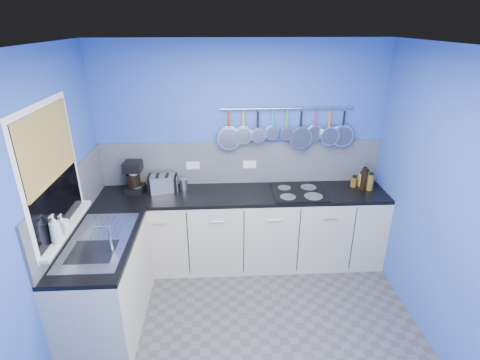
{
  "coord_description": "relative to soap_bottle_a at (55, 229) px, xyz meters",
  "views": [
    {
      "loc": [
        -0.22,
        -2.5,
        2.66
      ],
      "look_at": [
        -0.05,
        0.75,
        1.25
      ],
      "focal_mm": 27.72,
      "sensor_mm": 36.0,
      "label": 1
    }
  ],
  "objects": [
    {
      "name": "floor",
      "position": [
        1.53,
        -0.06,
        -1.18
      ],
      "size": [
        3.2,
        3.0,
        0.02
      ],
      "primitive_type": "cube",
      "color": "#47474C",
      "rests_on": "ground"
    },
    {
      "name": "ceiling",
      "position": [
        1.53,
        -0.06,
        1.34
      ],
      "size": [
        3.2,
        3.0,
        0.02
      ],
      "primitive_type": "cube",
      "color": "white",
      "rests_on": "ground"
    },
    {
      "name": "wall_back",
      "position": [
        1.53,
        1.45,
        0.08
      ],
      "size": [
        3.2,
        0.02,
        2.5
      ],
      "primitive_type": "cube",
      "color": "#3254B7",
      "rests_on": "ground"
    },
    {
      "name": "wall_left",
      "position": [
        -0.08,
        -0.06,
        0.08
      ],
      "size": [
        0.02,
        3.0,
        2.5
      ],
      "primitive_type": "cube",
      "color": "#3254B7",
      "rests_on": "ground"
    },
    {
      "name": "wall_right",
      "position": [
        3.14,
        -0.06,
        0.08
      ],
      "size": [
        0.02,
        3.0,
        2.5
      ],
      "primitive_type": "cube",
      "color": "#3254B7",
      "rests_on": "ground"
    },
    {
      "name": "backsplash_back",
      "position": [
        1.53,
        1.43,
        -0.02
      ],
      "size": [
        3.2,
        0.02,
        0.5
      ],
      "primitive_type": "cube",
      "color": "slate",
      "rests_on": "wall_back"
    },
    {
      "name": "backsplash_left",
      "position": [
        -0.06,
        0.54,
        -0.02
      ],
      "size": [
        0.02,
        1.8,
        0.5
      ],
      "primitive_type": "cube",
      "color": "slate",
      "rests_on": "wall_left"
    },
    {
      "name": "cabinet_run_back",
      "position": [
        1.53,
        1.14,
        -0.74
      ],
      "size": [
        3.2,
        0.6,
        0.86
      ],
      "primitive_type": "cube",
      "color": "#B9B09B",
      "rests_on": "ground"
    },
    {
      "name": "worktop_back",
      "position": [
        1.53,
        1.14,
        -0.29
      ],
      "size": [
        3.2,
        0.6,
        0.04
      ],
      "primitive_type": "cube",
      "color": "black",
      "rests_on": "cabinet_run_back"
    },
    {
      "name": "cabinet_run_left",
      "position": [
        0.23,
        0.24,
        -0.74
      ],
      "size": [
        0.6,
        1.2,
        0.86
      ],
      "primitive_type": "cube",
      "color": "#B9B09B",
      "rests_on": "ground"
    },
    {
      "name": "worktop_left",
      "position": [
        0.23,
        0.24,
        -0.29
      ],
      "size": [
        0.6,
        1.2,
        0.04
      ],
      "primitive_type": "cube",
      "color": "black",
      "rests_on": "cabinet_run_left"
    },
    {
      "name": "window_frame",
      "position": [
        -0.05,
        0.24,
        0.38
      ],
      "size": [
        0.01,
        1.0,
        1.1
      ],
      "primitive_type": "cube",
      "color": "white",
      "rests_on": "wall_left"
    },
    {
      "name": "window_glass",
      "position": [
        -0.04,
        0.24,
        0.38
      ],
      "size": [
        0.01,
        0.9,
        1.0
      ],
      "primitive_type": "cube",
      "color": "black",
      "rests_on": "wall_left"
    },
    {
      "name": "bamboo_blind",
      "position": [
        -0.03,
        0.24,
        0.61
      ],
      "size": [
        0.01,
        0.9,
        0.55
      ],
      "primitive_type": "cube",
      "color": "#99824C",
      "rests_on": "wall_left"
    },
    {
      "name": "window_sill",
      "position": [
        -0.02,
        0.24,
        -0.13
      ],
      "size": [
        0.1,
        0.98,
        0.03
      ],
      "primitive_type": "cube",
      "color": "white",
      "rests_on": "wall_left"
    },
    {
      "name": "sink_unit",
      "position": [
        0.23,
        0.24,
        -0.27
      ],
      "size": [
        0.5,
        0.95,
        0.01
      ],
      "primitive_type": "cube",
      "color": "silver",
      "rests_on": "worktop_left"
    },
    {
      "name": "mixer_tap",
      "position": [
        0.39,
        0.06,
        -0.14
      ],
      "size": [
        0.12,
        0.08,
        0.26
      ],
      "primitive_type": null,
      "color": "silver",
      "rests_on": "worktop_left"
    },
    {
      "name": "socket_left",
      "position": [
        0.98,
        1.41,
        -0.04
      ],
      "size": [
        0.15,
        0.01,
        0.09
      ],
      "primitive_type": "cube",
      "color": "white",
      "rests_on": "backsplash_back"
    },
    {
      "name": "socket_right",
      "position": [
        1.63,
        1.41,
        -0.04
      ],
      "size": [
        0.15,
        0.01,
        0.09
      ],
      "primitive_type": "cube",
      "color": "white",
      "rests_on": "backsplash_back"
    },
    {
      "name": "pot_rail",
      "position": [
        2.03,
        1.39,
        0.61
      ],
      "size": [
        1.45,
        0.02,
        0.02
      ],
      "primitive_type": "cylinder",
      "rotation": [
        0.0,
        1.57,
        0.0
      ],
      "color": "silver",
      "rests_on": "wall_back"
    },
    {
      "name": "soap_bottle_a",
      "position": [
        0.0,
        0.0,
        0.0
      ],
      "size": [
        0.11,
        0.11,
        0.24
      ],
      "primitive_type": "imported",
      "rotation": [
        0.0,
        0.0,
        -0.17
      ],
      "color": "white",
      "rests_on": "window_sill"
    },
    {
      "name": "soap_bottle_b",
      "position": [
        0.0,
        0.13,
        -0.03
      ],
      "size": [
        0.08,
        0.08,
        0.17
      ],
      "primitive_type": "imported",
      "rotation": [
        0.0,
        0.0,
        -0.03
      ],
      "color": "white",
      "rests_on": "window_sill"
    },
    {
      "name": "paper_towel",
      "position": [
        0.35,
        1.22,
        -0.14
      ],
      "size": [
        0.13,
        0.13,
        0.25
      ],
      "primitive_type": "cylinder",
      "rotation": [
        0.0,
        0.0,
        -0.21
      ],
      "color": "white",
      "rests_on": "worktop_back"
    },
    {
      "name": "coffee_maker",
      "position": [
        0.34,
        1.23,
        -0.1
      ],
      "size": [
        0.21,
        0.23,
        0.35
      ],
      "primitive_type": null,
      "rotation": [
        0.0,
        0.0,
        -0.05
      ],
      "color": "black",
      "rests_on": "worktop_back"
    },
    {
      "name": "toaster",
      "position": [
        0.65,
        1.23,
        -0.18
      ],
      "size": [
        0.33,
        0.24,
        0.19
      ],
      "primitive_type": "cube",
      "rotation": [
        0.0,
        0.0,
        0.28
      ],
      "color": "silver",
      "rests_on": "worktop_back"
    },
    {
      "name": "canister",
      "position": [
        0.88,
        1.26,
        -0.2
      ],
      "size": [
        0.11,
        0.11,
        0.13
      ],
      "primitive_type": "cylinder",
      "rotation": [
        0.0,
        0.0,
        0.23
      ],
      "color": "silver",
      "rests_on": "worktop_back"
    },
    {
      "name": "hob",
      "position": [
        2.15,
        1.1,
        -0.26
      ],
      "size": [
        0.57,
        0.51,
        0.01
      ],
      "primitive_type": "cube",
      "color": "black",
      "rests_on": "worktop_back"
    },
    {
      "name": "pan_0",
      "position": [
        1.4,
        1.38,
        0.39
      ],
      "size": [
        0.26,
        0.06,
        0.45
      ],
      "primitive_type": null,
      "color": "silver",
      "rests_on": "pot_rail"
    },
    {
      "name": "pan_1",
      "position": [
        1.55,
        1.38,
        0.42
      ],
      "size": [
        0.19,
        0.07,
        0.38
      ],
      "primitive_type": null,
      "color": "silver",
      "rests_on": "pot_rail"
    },
    {
      "name": "pan_2",
      "position": [
        1.71,
        1.38,
        0.43
      ],
      "size": [
        0.16,
        0.11,
        0.35
      ],
      "primitive_type": null,
      "color": "silver",
      "rests_on": "pot_rail"
    },
    {
      "name": "pan_3",
      "position": [
        1.87,
        1.38,
        0.44
      ],
      "size": [
        0.15,
        0.07,
        0.34
      ],
      "primitive_type": null,
      "color": "silver",
      "rests_on": "pot_rail"
    },
    {
      "name": "pan_4",
      "position": [
        2.03,
        1.38,
        0.44
      ],
      "size": [
        0.15,
        0.09,
        0.34
      ],
      "primitive_type": null,
      "color": "silver",
      "rests_on": "pot_rail"
    },
    {
      "name": "pan_5",
      "position": [
        2.19,
        1.38,
        0.39
      ],
      "size": [
        0.25,
        0.08,
        0.44
      ],
      "primitive_type": null,
      "color": "silver",
      "rests_on": "pot_rail"
    },
    {
      "name": "pan_6",
      "position": [
        2.35,
        1.38,
        0.43
      ],
      "size": [
        0.18,
        0.06,
        0.37
      ],
      "primitive_type": null,
      "color": "silver",
      "rests_on": "pot_rail"
    },
    {
      "name": "pan_7",
      "position": [
        2.51,
        1.38,
        0.41
      ],
      "size": [
        0.21,
        0.1,
        0.4
      ],
      "primitive_type": null,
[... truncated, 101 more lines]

